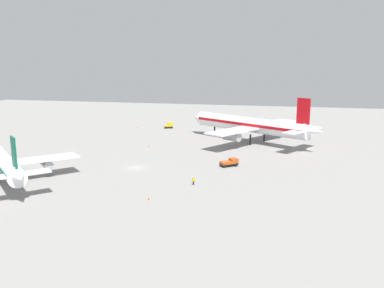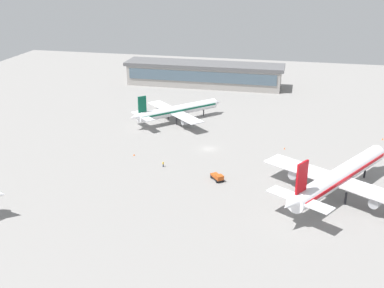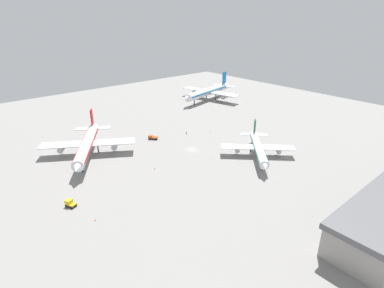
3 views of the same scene
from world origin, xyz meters
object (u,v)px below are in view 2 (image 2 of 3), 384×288
Objects in this scene: safety_cone_near_gate at (134,155)px; safety_cone_mid_apron at (285,148)px; ground_crew_worker at (163,164)px; safety_cone_far_side at (383,139)px; airplane_taxiing at (339,176)px; pushback_tractor at (218,177)px; airplane_at_gate at (177,110)px.

safety_cone_near_gate is 47.63m from safety_cone_mid_apron.
safety_cone_far_side is at bearing 26.52° from ground_crew_worker.
airplane_taxiing reaches higher than safety_cone_near_gate.
pushback_tractor is at bearing 41.07° from safety_cone_far_side.
ground_crew_worker is 2.78× the size of safety_cone_far_side.
airplane_at_gate reaches higher than ground_crew_worker.
airplane_taxiing is 32.91m from safety_cone_mid_apron.
pushback_tractor reaches higher than safety_cone_far_side.
pushback_tractor is (31.45, -2.26, -4.55)m from airplane_taxiing.
pushback_tractor reaches higher than safety_cone_mid_apron.
safety_cone_mid_apron is 35.31m from safety_cone_far_side.
pushback_tractor is 7.71× the size of safety_cone_near_gate.
airplane_taxiing is 26.56× the size of ground_crew_worker.
pushback_tractor is 31.84m from safety_cone_mid_apron.
pushback_tractor is 30.31m from safety_cone_near_gate.
airplane_at_gate is 35.10m from safety_cone_near_gate.
safety_cone_near_gate is 1.00× the size of safety_cone_far_side.
safety_cone_far_side is (-65.73, -37.09, -0.55)m from ground_crew_worker.
safety_cone_near_gate and safety_cone_far_side have the same top height.
ground_crew_worker is at bearing 29.43° from safety_cone_far_side.
safety_cone_far_side is at bearing 10.73° from airplane_taxiing.
airplane_at_gate is at bearing -98.23° from safety_cone_near_gate.
airplane_taxiing is at bearing -87.50° from airplane_at_gate.
airplane_taxiing is at bearing 116.28° from safety_cone_mid_apron.
airplane_at_gate is at bearing -25.53° from safety_cone_mid_apron.
airplane_taxiing reaches higher than ground_crew_worker.
ground_crew_worker reaches higher than safety_cone_far_side.
airplane_taxiing is (-54.48, 48.28, 1.19)m from airplane_at_gate.
ground_crew_worker reaches higher than safety_cone_mid_apron.
airplane_taxiing is 73.92× the size of safety_cone_mid_apron.
ground_crew_worker is (16.99, -5.38, -0.12)m from pushback_tractor.
airplane_taxiing is 73.92× the size of safety_cone_far_side.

